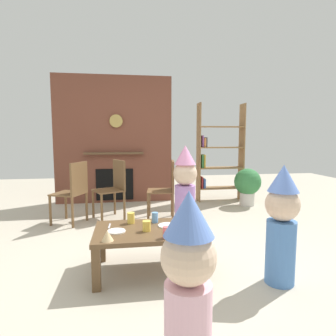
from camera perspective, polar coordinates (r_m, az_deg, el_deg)
The scene contains 19 objects.
ground_plane at distance 3.25m, azimuth -1.64°, elevation -16.56°, with size 12.00×12.00×0.00m, color #BCB29E.
brick_fireplace_feature at distance 5.57m, azimuth -10.75°, elevation 5.48°, with size 2.20×0.28×2.40m.
bookshelf at distance 5.67m, azimuth 9.84°, elevation 2.41°, with size 0.90×0.28×1.90m.
coffee_table at distance 2.73m, azimuth -4.30°, elevation -13.37°, with size 0.96×0.66×0.41m.
paper_cup_near_left at distance 2.64m, azimuth -4.30°, elevation -11.48°, with size 0.07×0.07×0.09m, color #F2CC4C.
paper_cup_near_right at distance 2.88m, azimuth -2.63°, elevation -9.86°, with size 0.06×0.06×0.10m, color #669EE0.
paper_cup_center at distance 2.47m, azimuth -0.34°, elevation -12.72°, with size 0.06×0.06×0.10m, color #E5666B.
paper_cup_far_left at distance 2.88m, azimuth -7.42°, elevation -9.88°, with size 0.07×0.07×0.11m, color #F2CC4C.
paper_plate_front at distance 2.78m, azimuth -0.08°, elevation -11.44°, with size 0.18×0.18×0.01m, color white.
paper_plate_rear at distance 2.67m, azimuth -10.30°, elevation -12.34°, with size 0.16×0.16×0.01m, color white.
birthday_cake_slice at distance 2.45m, azimuth -12.03°, elevation -13.09°, with size 0.10×0.10×0.09m, color #EAC68C.
table_fork at distance 2.84m, azimuth -11.64°, elevation -11.29°, with size 0.15×0.02×0.01m, color silver.
child_with_cone_hat at distance 1.52m, azimuth 4.08°, elevation -22.33°, with size 0.28×0.28×1.01m.
child_in_pink at distance 2.64m, azimuth 21.79°, elevation -9.92°, with size 0.28×0.28×1.03m.
child_by_the_chairs at distance 3.82m, azimuth 3.44°, elevation -3.58°, with size 0.32×0.32×1.15m.
dining_chair_left at distance 4.32m, azimuth -18.33°, elevation -4.01°, with size 0.53×0.53×0.90m.
dining_chair_middle at distance 4.49m, azimuth -10.79°, elevation -3.44°, with size 0.53×0.53×0.90m.
dining_chair_right at distance 4.33m, azimuth -0.28°, elevation -3.67°, with size 0.45×0.45×0.90m.
potted_plant_tall at distance 5.42m, azimuth 15.62°, elevation -3.08°, with size 0.48×0.48×0.68m.
Camera 1 is at (-0.36, -2.97, 1.26)m, focal length 30.47 mm.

